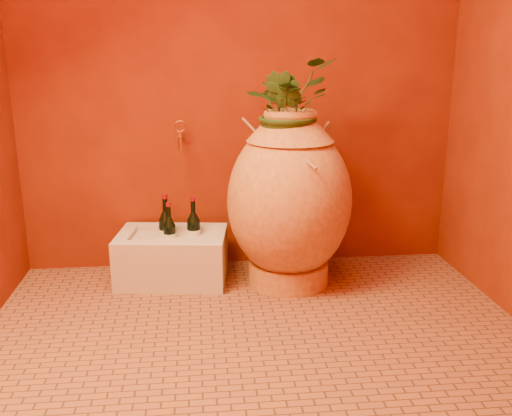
{
  "coord_description": "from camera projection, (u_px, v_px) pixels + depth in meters",
  "views": [
    {
      "loc": [
        -0.25,
        -2.26,
        1.25
      ],
      "look_at": [
        0.02,
        0.35,
        0.52
      ],
      "focal_mm": 40.0,
      "sensor_mm": 36.0,
      "label": 1
    }
  ],
  "objects": [
    {
      "name": "stone_basin",
      "position": [
        173.0,
        258.0,
        3.17
      ],
      "size": [
        0.63,
        0.47,
        0.28
      ],
      "rotation": [
        0.0,
        0.0,
        -0.12
      ],
      "color": "beige",
      "rests_on": "floor"
    },
    {
      "name": "plant_side",
      "position": [
        284.0,
        113.0,
        2.88
      ],
      "size": [
        0.27,
        0.29,
        0.42
      ],
      "primitive_type": "imported",
      "rotation": [
        0.0,
        0.0,
        -1.12
      ],
      "color": "#223F16",
      "rests_on": "amphora"
    },
    {
      "name": "floor",
      "position": [
        259.0,
        342.0,
        2.53
      ],
      "size": [
        2.5,
        2.5,
        0.0
      ],
      "primitive_type": "plane",
      "color": "brown",
      "rests_on": "ground"
    },
    {
      "name": "wine_bottle_b",
      "position": [
        166.0,
        232.0,
        3.18
      ],
      "size": [
        0.08,
        0.08,
        0.34
      ],
      "color": "black",
      "rests_on": "stone_basin"
    },
    {
      "name": "wall_tap",
      "position": [
        180.0,
        134.0,
        3.16
      ],
      "size": [
        0.07,
        0.15,
        0.16
      ],
      "color": "#AC6827",
      "rests_on": "wall_back"
    },
    {
      "name": "plant_main",
      "position": [
        289.0,
        109.0,
        2.93
      ],
      "size": [
        0.61,
        0.61,
        0.51
      ],
      "primitive_type": "imported",
      "rotation": [
        0.0,
        0.0,
        0.8
      ],
      "color": "#223F16",
      "rests_on": "amphora"
    },
    {
      "name": "wine_bottle_c",
      "position": [
        194.0,
        232.0,
        3.2
      ],
      "size": [
        0.08,
        0.08,
        0.32
      ],
      "color": "black",
      "rests_on": "stone_basin"
    },
    {
      "name": "amphora",
      "position": [
        289.0,
        200.0,
        3.05
      ],
      "size": [
        0.88,
        0.88,
        0.95
      ],
      "rotation": [
        0.0,
        0.0,
        -0.41
      ],
      "color": "gold",
      "rests_on": "floor"
    },
    {
      "name": "wine_bottle_a",
      "position": [
        170.0,
        236.0,
        3.16
      ],
      "size": [
        0.07,
        0.07,
        0.3
      ],
      "color": "black",
      "rests_on": "stone_basin"
    },
    {
      "name": "wall_back",
      "position": [
        239.0,
        50.0,
        3.15
      ],
      "size": [
        2.5,
        0.02,
        2.5
      ],
      "primitive_type": "cube",
      "color": "#5F1705",
      "rests_on": "ground"
    }
  ]
}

